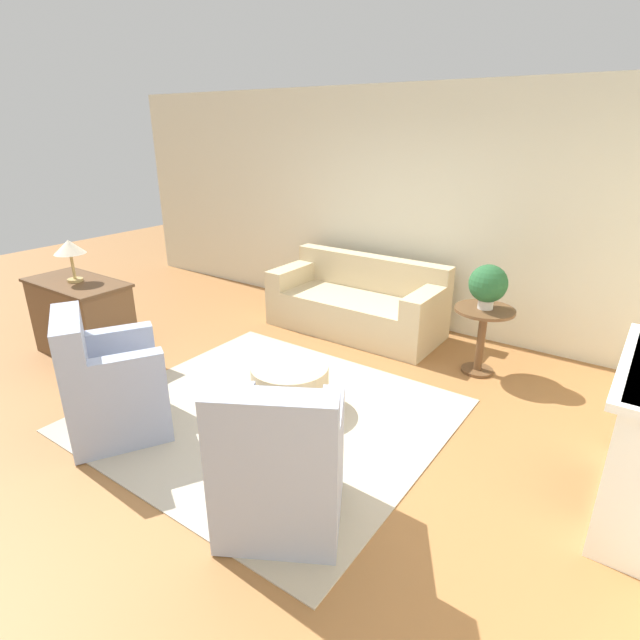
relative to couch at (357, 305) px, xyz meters
The scene contains 11 objects.
ground_plane 2.19m from the couch, 79.14° to the right, with size 16.00×16.00×0.00m, color #996638.
wall_back 1.33m from the couch, 58.38° to the left, with size 9.46×0.12×2.80m.
rug 2.19m from the couch, 79.14° to the right, with size 2.82×2.58×0.01m.
couch is the anchor object (origin of this frame).
armchair_left 3.08m from the couch, 98.88° to the right, with size 0.99×0.99×1.03m.
armchair_right 3.30m from the couch, 66.98° to the right, with size 0.99×0.99×1.03m.
ottoman_table 1.95m from the couch, 76.50° to the right, with size 0.68×0.68×0.39m.
side_table 1.63m from the couch, ahead, with size 0.58×0.58×0.69m.
dresser 3.09m from the couch, 131.08° to the right, with size 1.16×0.59×0.84m.
potted_plant_on_side_table 1.74m from the couch, ahead, with size 0.37×0.37×0.44m.
table_lamp 3.20m from the couch, 131.08° to the right, with size 0.31×0.31×0.44m.
Camera 1 is at (2.51, -2.80, 2.36)m, focal length 28.00 mm.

